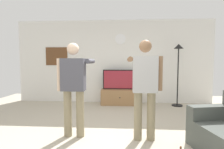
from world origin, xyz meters
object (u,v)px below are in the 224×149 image
object	(u,v)px
tv_stand	(120,97)
television	(120,79)
wall_clock	(120,39)
person_standing_nearer_lamp	(74,84)
person_standing_nearer_couch	(145,84)
framed_picture	(57,56)
floor_lamp	(178,62)

from	to	relation	value
tv_stand	television	bearing A→B (deg)	90.00
television	wall_clock	distance (m)	1.32
person_standing_nearer_lamp	person_standing_nearer_couch	xyz separation A→B (m)	(1.25, -0.06, 0.02)
framed_picture	person_standing_nearer_lamp	xyz separation A→B (m)	(1.36, -2.73, -0.58)
tv_stand	person_standing_nearer_lamp	xyz separation A→B (m)	(-0.78, -2.44, 0.71)
tv_stand	person_standing_nearer_couch	distance (m)	2.64
television	wall_clock	size ratio (longest dim) A/B	3.21
television	person_standing_nearer_couch	distance (m)	2.59
wall_clock	person_standing_nearer_couch	distance (m)	3.03
tv_stand	person_standing_nearer_lamp	distance (m)	2.65
floor_lamp	person_standing_nearer_lamp	size ratio (longest dim) A/B	1.12
tv_stand	wall_clock	world-z (taller)	wall_clock
person_standing_nearer_lamp	wall_clock	bearing A→B (deg)	74.08
floor_lamp	person_standing_nearer_lamp	world-z (taller)	floor_lamp
television	person_standing_nearer_couch	size ratio (longest dim) A/B	0.63
floor_lamp	person_standing_nearer_couch	world-z (taller)	floor_lamp
tv_stand	person_standing_nearer_couch	xyz separation A→B (m)	(0.47, -2.49, 0.73)
person_standing_nearer_couch	tv_stand	bearing A→B (deg)	100.73
wall_clock	framed_picture	world-z (taller)	wall_clock
person_standing_nearer_lamp	floor_lamp	bearing A→B (deg)	43.12
wall_clock	person_standing_nearer_couch	xyz separation A→B (m)	(0.47, -2.78, -1.11)
television	floor_lamp	xyz separation A→B (m)	(1.75, -0.11, 0.56)
tv_stand	television	distance (m)	0.55
person_standing_nearer_lamp	framed_picture	bearing A→B (deg)	116.42
wall_clock	person_standing_nearer_couch	bearing A→B (deg)	-80.36
person_standing_nearer_couch	person_standing_nearer_lamp	bearing A→B (deg)	177.44
wall_clock	person_standing_nearer_lamp	distance (m)	3.05
tv_stand	wall_clock	size ratio (longest dim) A/B	3.49
person_standing_nearer_lamp	tv_stand	bearing A→B (deg)	72.30
tv_stand	person_standing_nearer_lamp	size ratio (longest dim) A/B	0.70
framed_picture	floor_lamp	bearing A→B (deg)	-5.30
floor_lamp	person_standing_nearer_lamp	bearing A→B (deg)	-136.88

